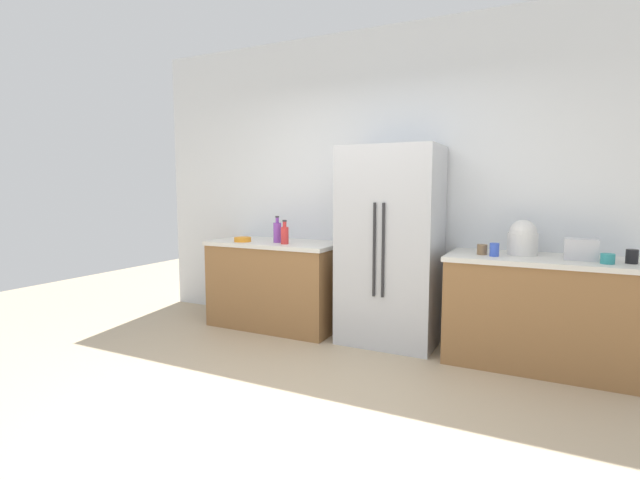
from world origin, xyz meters
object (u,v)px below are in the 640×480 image
(rice_cooker, at_px, (523,238))
(toaster, at_px, (581,249))
(cup_a, at_px, (494,250))
(bottle_b, at_px, (285,234))
(cup_c, at_px, (482,249))
(bottle_a, at_px, (277,232))
(cup_b, at_px, (608,259))
(bowl_a, at_px, (243,239))
(refrigerator, at_px, (390,246))
(cup_d, at_px, (632,257))

(rice_cooker, bearing_deg, toaster, -13.24)
(toaster, relative_size, cup_a, 2.18)
(rice_cooker, height_order, bottle_b, rice_cooker)
(cup_a, bearing_deg, bottle_b, -179.05)
(cup_c, bearing_deg, bottle_a, -179.55)
(bottle_a, bearing_deg, cup_b, -1.66)
(rice_cooker, height_order, bowl_a, rice_cooker)
(toaster, xyz_separation_m, bowl_a, (-3.04, -0.15, -0.06))
(bowl_a, bearing_deg, cup_c, 2.77)
(refrigerator, height_order, cup_d, refrigerator)
(bottle_a, relative_size, cup_d, 2.60)
(refrigerator, xyz_separation_m, toaster, (1.53, -0.04, 0.06))
(cup_a, bearing_deg, cup_d, 3.61)
(bottle_a, relative_size, cup_c, 3.18)
(cup_a, xyz_separation_m, cup_c, (-0.10, 0.06, -0.01))
(cup_a, bearing_deg, bottle_a, 178.68)
(bottle_a, distance_m, bowl_a, 0.38)
(cup_b, bearing_deg, refrigerator, 174.20)
(cup_d, bearing_deg, cup_b, -149.37)
(cup_a, bearing_deg, rice_cooker, 45.75)
(cup_a, relative_size, bowl_a, 0.62)
(cup_b, height_order, cup_c, cup_c)
(refrigerator, xyz_separation_m, bottle_a, (-1.16, -0.09, 0.09))
(refrigerator, height_order, bowl_a, refrigerator)
(toaster, bearing_deg, cup_d, -7.35)
(cup_c, distance_m, cup_d, 1.04)
(cup_b, xyz_separation_m, cup_d, (0.16, 0.09, 0.01))
(refrigerator, xyz_separation_m, bottle_b, (-1.02, -0.17, 0.08))
(cup_a, height_order, cup_b, cup_a)
(rice_cooker, distance_m, bottle_a, 2.27)
(refrigerator, distance_m, cup_b, 1.70)
(bottle_b, xyz_separation_m, cup_b, (2.71, -0.00, -0.06))
(cup_c, height_order, cup_d, cup_d)
(toaster, distance_m, cup_d, 0.33)
(toaster, height_order, bottle_a, bottle_a)
(toaster, height_order, bottle_b, bottle_b)
(bottle_a, xyz_separation_m, cup_a, (2.07, -0.05, -0.05))
(refrigerator, bearing_deg, cup_a, -8.52)
(cup_b, bearing_deg, cup_c, 173.65)
(bottle_b, relative_size, cup_c, 2.81)
(cup_d, xyz_separation_m, bowl_a, (-3.36, -0.11, -0.03))
(cup_d, bearing_deg, refrigerator, 177.58)
(rice_cooker, relative_size, cup_d, 2.80)
(cup_a, distance_m, cup_c, 0.12)
(refrigerator, relative_size, cup_a, 16.91)
(bottle_a, height_order, bowl_a, bottle_a)
(bottle_a, relative_size, cup_a, 2.51)
(bottle_b, relative_size, cup_d, 2.30)
(bottle_a, height_order, cup_d, bottle_a)
(toaster, distance_m, cup_a, 0.62)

